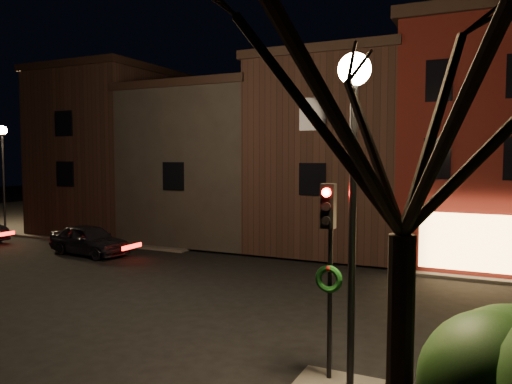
# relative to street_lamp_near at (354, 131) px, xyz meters

# --- Properties ---
(ground) EXTENTS (120.00, 120.00, 0.00)m
(ground) POSITION_rel_street_lamp_near_xyz_m (-6.20, 6.00, -5.18)
(ground) COLOR black
(ground) RESTS_ON ground
(sidewalk_far_left) EXTENTS (30.00, 30.00, 0.12)m
(sidewalk_far_left) POSITION_rel_street_lamp_near_xyz_m (-26.20, 26.00, -5.12)
(sidewalk_far_left) COLOR #2D2B28
(sidewalk_far_left) RESTS_ON ground
(corner_building) EXTENTS (6.50, 8.50, 10.50)m
(corner_building) POSITION_rel_street_lamp_near_xyz_m (1.80, 15.47, 0.22)
(corner_building) COLOR #4F110E
(corner_building) RESTS_ON ground
(row_building_a) EXTENTS (7.30, 10.30, 9.40)m
(row_building_a) POSITION_rel_street_lamp_near_xyz_m (-4.70, 16.50, -0.34)
(row_building_a) COLOR black
(row_building_a) RESTS_ON ground
(row_building_b) EXTENTS (7.80, 10.30, 8.40)m
(row_building_b) POSITION_rel_street_lamp_near_xyz_m (-11.95, 16.50, -0.85)
(row_building_b) COLOR black
(row_building_b) RESTS_ON ground
(row_building_c) EXTENTS (7.30, 10.30, 9.90)m
(row_building_c) POSITION_rel_street_lamp_near_xyz_m (-19.20, 16.50, -0.09)
(row_building_c) COLOR black
(row_building_c) RESTS_ON ground
(street_lamp_near) EXTENTS (0.60, 0.60, 6.48)m
(street_lamp_near) POSITION_rel_street_lamp_near_xyz_m (0.00, 0.00, 0.00)
(street_lamp_near) COLOR black
(street_lamp_near) RESTS_ON sidewalk_near_right
(street_lamp_far) EXTENTS (0.60, 0.60, 6.48)m
(street_lamp_far) POSITION_rel_street_lamp_near_xyz_m (-25.20, 12.20, 0.00)
(street_lamp_far) COLOR black
(street_lamp_far) RESTS_ON sidewalk_far_left
(traffic_signal) EXTENTS (0.58, 0.38, 4.05)m
(traffic_signal) POSITION_rel_street_lamp_near_xyz_m (-0.60, 0.49, -2.37)
(traffic_signal) COLOR black
(traffic_signal) RESTS_ON sidewalk_near_right
(bare_tree_right) EXTENTS (6.40, 6.40, 8.50)m
(bare_tree_right) POSITION_rel_street_lamp_near_xyz_m (1.30, -2.50, 0.97)
(bare_tree_right) COLOR black
(bare_tree_right) RESTS_ON sidewalk_near_right
(parked_car_a) EXTENTS (4.46, 2.25, 1.46)m
(parked_car_a) POSITION_rel_street_lamp_near_xyz_m (-14.97, 8.77, -4.45)
(parked_car_a) COLOR black
(parked_car_a) RESTS_ON ground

